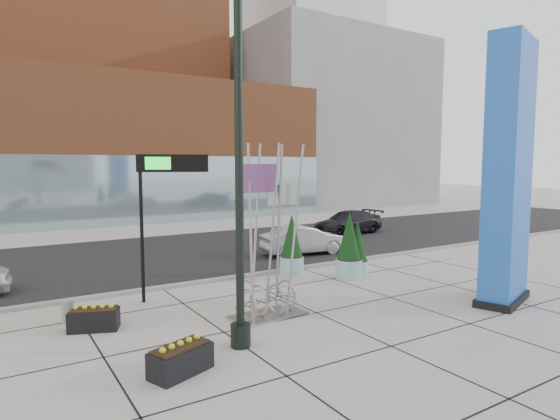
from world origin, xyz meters
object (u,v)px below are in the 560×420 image
car_silver_mid (304,240)px  lamp_post (239,196)px  overhead_street_sign (165,175)px  public_art_sculpture (268,272)px  concrete_bollard (68,311)px  blue_pylon (508,177)px

car_silver_mid → lamp_post: bearing=145.7°
lamp_post → overhead_street_sign: size_ratio=1.89×
public_art_sculpture → car_silver_mid: (6.23, 7.06, -0.61)m
car_silver_mid → overhead_street_sign: bearing=123.3°
lamp_post → concrete_bollard: 6.16m
overhead_street_sign → public_art_sculpture: bearing=-39.7°
concrete_bollard → overhead_street_sign: 4.90m
concrete_bollard → car_silver_mid: bearing=22.3°
lamp_post → overhead_street_sign: 4.89m
public_art_sculpture → concrete_bollard: bearing=149.5°
lamp_post → overhead_street_sign: bearing=91.6°
concrete_bollard → car_silver_mid: (11.21, 4.60, 0.37)m
lamp_post → public_art_sculpture: (1.73, 1.61, -2.32)m
concrete_bollard → blue_pylon: bearing=-23.5°
blue_pylon → concrete_bollard: size_ratio=12.69×
public_art_sculpture → overhead_street_sign: bearing=115.4°
lamp_post → car_silver_mid: lamp_post is taller
public_art_sculpture → overhead_street_sign: public_art_sculpture is taller
lamp_post → concrete_bollard: (-3.25, 4.06, -3.30)m
lamp_post → car_silver_mid: bearing=47.4°
concrete_bollard → overhead_street_sign: bearing=14.6°
blue_pylon → public_art_sculpture: (-7.02, 2.77, -2.66)m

